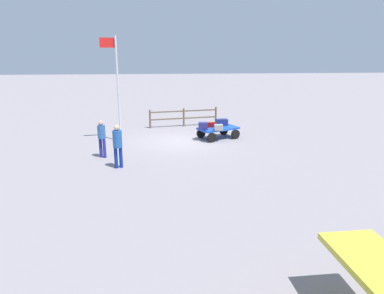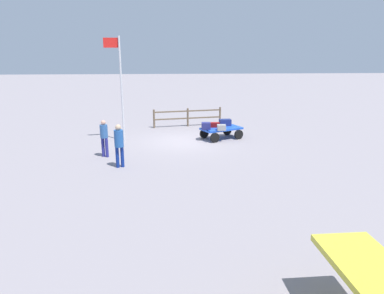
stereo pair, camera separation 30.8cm
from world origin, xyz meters
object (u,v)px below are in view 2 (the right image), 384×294
at_px(suitcase_grey, 221,127).
at_px(suitcase_maroon, 206,126).
at_px(luggage_cart, 221,130).
at_px(worker_lead, 119,142).
at_px(suitcase_tan, 225,122).
at_px(flagpole, 120,83).
at_px(worker_trailing, 104,136).
at_px(suitcase_navy, 214,125).

distance_m(suitcase_grey, suitcase_maroon, 0.83).
relative_size(luggage_cart, suitcase_grey, 5.30).
bearing_deg(worker_lead, luggage_cart, -136.92).
bearing_deg(suitcase_tan, luggage_cart, 60.27).
xyz_separation_m(suitcase_maroon, flagpole, (4.43, -0.23, 2.27)).
xyz_separation_m(suitcase_grey, suitcase_tan, (-0.38, -1.15, 0.03)).
xyz_separation_m(luggage_cart, worker_trailing, (5.74, 3.02, 0.53)).
height_order(suitcase_navy, worker_trailing, worker_trailing).
relative_size(suitcase_maroon, worker_trailing, 0.30).
relative_size(suitcase_maroon, suitcase_tan, 0.74).
bearing_deg(worker_trailing, flagpole, -98.63).
bearing_deg(luggage_cart, worker_lead, 43.08).
bearing_deg(suitcase_navy, worker_trailing, 30.53).
xyz_separation_m(suitcase_tan, flagpole, (5.61, 0.67, 2.28)).
relative_size(suitcase_maroon, worker_lead, 0.28).
bearing_deg(luggage_cart, suitcase_grey, 82.59).
distance_m(luggage_cart, suitcase_grey, 0.70).
relative_size(suitcase_grey, suitcase_maroon, 0.92).
relative_size(suitcase_navy, suitcase_grey, 1.26).
xyz_separation_m(luggage_cart, suitcase_tan, (-0.30, -0.53, 0.34)).
distance_m(suitcase_maroon, suitcase_tan, 1.48).
distance_m(worker_trailing, flagpole, 3.58).
bearing_deg(suitcase_grey, luggage_cart, -97.41).
bearing_deg(suitcase_maroon, suitcase_navy, -134.15).
bearing_deg(worker_trailing, worker_lead, 119.35).
height_order(suitcase_maroon, suitcase_tan, suitcase_maroon).
relative_size(suitcase_grey, flagpole, 0.09).
height_order(suitcase_navy, suitcase_maroon, suitcase_maroon).
height_order(suitcase_navy, worker_lead, worker_lead).
xyz_separation_m(luggage_cart, worker_lead, (4.88, 4.56, 0.61)).
height_order(suitcase_maroon, worker_lead, worker_lead).
relative_size(worker_lead, flagpole, 0.33).
bearing_deg(suitcase_tan, flagpole, 6.77).
xyz_separation_m(luggage_cart, flagpole, (5.31, 0.14, 2.61)).
distance_m(suitcase_navy, worker_trailing, 6.26).
bearing_deg(worker_trailing, luggage_cart, -152.26).
relative_size(luggage_cart, worker_lead, 1.35).
relative_size(luggage_cart, suitcase_maroon, 4.87).
height_order(luggage_cart, flagpole, flagpole).
height_order(suitcase_grey, flagpole, flagpole).
bearing_deg(worker_lead, suitcase_grey, -140.64).
relative_size(suitcase_tan, worker_trailing, 0.40).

